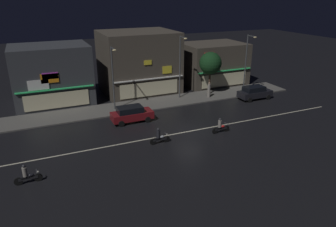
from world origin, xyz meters
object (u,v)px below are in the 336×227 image
(streetlamp_mid, at_px, (181,63))
(parked_car_trailing, at_px, (131,114))
(parked_car_near_kerb, at_px, (255,92))
(motorcycle_following, at_px, (220,127))
(motorcycle_lead, at_px, (159,137))
(streetlamp_west, at_px, (113,74))
(streetlamp_east, at_px, (247,59))
(traffic_cone, at_px, (141,112))
(motorcycle_opposite_lane, at_px, (27,175))
(pedestrian_on_sidewalk, at_px, (209,90))

(streetlamp_mid, height_order, parked_car_trailing, streetlamp_mid)
(parked_car_near_kerb, distance_m, motorcycle_following, 11.92)
(parked_car_near_kerb, xyz_separation_m, motorcycle_lead, (-15.85, -6.91, -0.24))
(streetlamp_mid, bearing_deg, streetlamp_west, -173.97)
(streetlamp_east, relative_size, motorcycle_lead, 3.98)
(parked_car_trailing, bearing_deg, motorcycle_following, -41.44)
(motorcycle_following, distance_m, traffic_cone, 9.49)
(streetlamp_mid, relative_size, motorcycle_opposite_lane, 4.06)
(parked_car_trailing, distance_m, traffic_cone, 2.36)
(streetlamp_west, distance_m, parked_car_trailing, 5.24)
(parked_car_trailing, xyz_separation_m, motorcycle_lead, (0.69, -5.96, -0.24))
(streetlamp_west, xyz_separation_m, streetlamp_east, (17.55, -0.41, 0.23))
(motorcycle_lead, distance_m, traffic_cone, 7.68)
(motorcycle_opposite_lane, bearing_deg, pedestrian_on_sidewalk, -146.47)
(pedestrian_on_sidewalk, xyz_separation_m, parked_car_near_kerb, (5.12, -2.63, -0.17))
(streetlamp_west, relative_size, streetlamp_east, 0.94)
(parked_car_trailing, bearing_deg, streetlamp_mid, 30.95)
(streetlamp_west, distance_m, parked_car_near_kerb, 17.84)
(traffic_cone, bearing_deg, motorcycle_following, -55.39)
(motorcycle_following, xyz_separation_m, motorcycle_opposite_lane, (-17.20, -1.90, 0.00))
(motorcycle_lead, xyz_separation_m, motorcycle_following, (6.27, -0.19, 0.00))
(streetlamp_mid, bearing_deg, motorcycle_following, -95.24)
(motorcycle_opposite_lane, xyz_separation_m, traffic_cone, (11.81, 9.71, -0.36))
(streetlamp_west, bearing_deg, parked_car_trailing, -79.50)
(parked_car_near_kerb, bearing_deg, streetlamp_west, -9.56)
(streetlamp_east, xyz_separation_m, parked_car_near_kerb, (-0.30, -2.50, -3.70))
(streetlamp_mid, bearing_deg, pedestrian_on_sidewalk, -19.01)
(streetlamp_east, xyz_separation_m, traffic_cone, (-15.27, -1.79, -4.29))
(parked_car_trailing, height_order, motorcycle_lead, parked_car_trailing)
(streetlamp_east, bearing_deg, motorcycle_following, -135.83)
(pedestrian_on_sidewalk, xyz_separation_m, traffic_cone, (-9.85, -1.92, -0.76))
(streetlamp_east, bearing_deg, pedestrian_on_sidewalk, 178.61)
(streetlamp_east, distance_m, pedestrian_on_sidewalk, 6.46)
(pedestrian_on_sidewalk, height_order, parked_car_near_kerb, pedestrian_on_sidewalk)
(streetlamp_west, bearing_deg, parked_car_near_kerb, -9.56)
(streetlamp_west, relative_size, motorcycle_following, 3.75)
(streetlamp_west, bearing_deg, motorcycle_following, -52.50)
(streetlamp_east, distance_m, parked_car_trailing, 17.58)
(motorcycle_opposite_lane, bearing_deg, traffic_cone, -135.27)
(motorcycle_following, distance_m, motorcycle_opposite_lane, 17.30)
(streetlamp_west, xyz_separation_m, pedestrian_on_sidewalk, (12.14, -0.27, -3.30))
(parked_car_near_kerb, distance_m, parked_car_trailing, 16.57)
(motorcycle_following, bearing_deg, parked_car_near_kerb, -140.72)
(pedestrian_on_sidewalk, bearing_deg, parked_car_near_kerb, 139.59)
(parked_car_trailing, relative_size, motorcycle_following, 2.26)
(streetlamp_east, relative_size, parked_car_trailing, 1.76)
(streetlamp_west, height_order, traffic_cone, streetlamp_west)
(motorcycle_lead, xyz_separation_m, motorcycle_opposite_lane, (-10.93, -2.09, 0.00))
(streetlamp_mid, distance_m, motorcycle_opposite_lane, 22.62)
(streetlamp_mid, xyz_separation_m, parked_car_near_kerb, (8.58, -3.82, -3.78))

